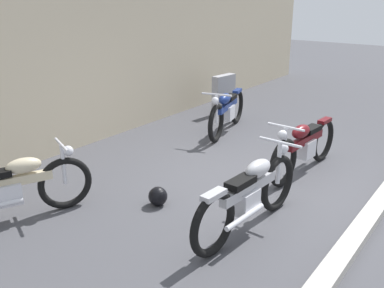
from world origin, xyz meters
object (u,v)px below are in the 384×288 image
object	(u,v)px
motorcycle_maroon	(304,146)
motorcycle_blue	(227,110)
stone_marker	(224,94)
helmet	(158,196)
motorcycle_cream	(13,188)
motorcycle_silver	(250,195)

from	to	relation	value
motorcycle_maroon	motorcycle_blue	xyz separation A→B (m)	(1.15, 2.21, 0.00)
motorcycle_blue	motorcycle_maroon	bearing A→B (deg)	48.56
stone_marker	helmet	world-z (taller)	stone_marker
motorcycle_maroon	motorcycle_cream	xyz separation A→B (m)	(-3.77, 2.43, -0.01)
stone_marker	motorcycle_blue	size ratio (longest dim) A/B	0.44
motorcycle_maroon	motorcycle_silver	distance (m)	2.17
motorcycle_silver	helmet	bearing A→B (deg)	100.87
motorcycle_cream	helmet	bearing A→B (deg)	-17.72
motorcycle_maroon	motorcycle_blue	size ratio (longest dim) A/B	1.01
stone_marker	motorcycle_silver	world-z (taller)	motorcycle_silver
helmet	motorcycle_blue	xyz separation A→B (m)	(3.49, 1.03, 0.34)
motorcycle_blue	motorcycle_cream	bearing A→B (deg)	-16.45
motorcycle_cream	motorcycle_blue	xyz separation A→B (m)	(4.92, -0.22, 0.02)
helmet	motorcycle_maroon	bearing A→B (deg)	-26.90
motorcycle_blue	motorcycle_silver	size ratio (longest dim) A/B	0.96
motorcycle_cream	motorcycle_blue	size ratio (longest dim) A/B	0.92
motorcycle_maroon	motorcycle_silver	bearing A→B (deg)	8.73
motorcycle_blue	motorcycle_silver	xyz separation A→B (m)	(-3.32, -2.39, 0.01)
stone_marker	motorcycle_cream	bearing A→B (deg)	-173.91
motorcycle_cream	motorcycle_silver	size ratio (longest dim) A/B	0.89
motorcycle_maroon	motorcycle_cream	size ratio (longest dim) A/B	1.10
motorcycle_maroon	motorcycle_silver	size ratio (longest dim) A/B	0.97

